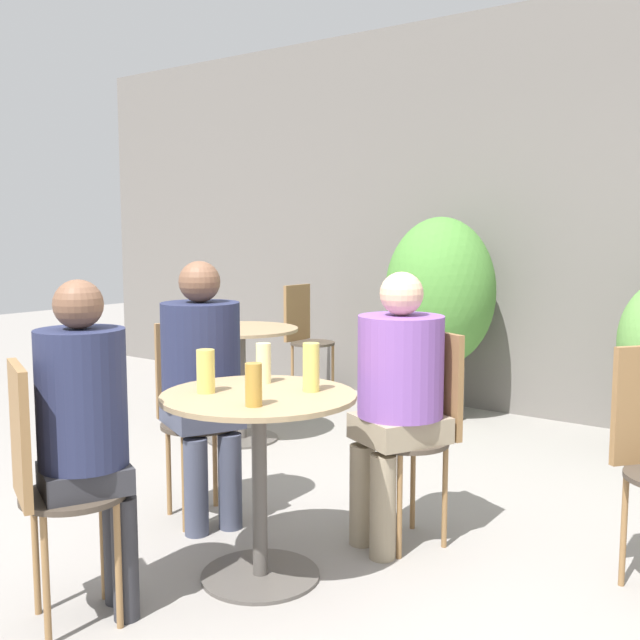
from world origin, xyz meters
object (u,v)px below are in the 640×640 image
object	(u,v)px
cafe_table_near	(259,445)
potted_plant_0	(440,300)
bistro_chair_2	(46,471)
seated_person_2	(87,418)
bistro_chair_0	(424,417)
seated_person_0	(397,386)
beer_glass_1	(206,371)
bistro_chair_1	(193,400)
seated_person_1	(202,370)
bistro_chair_4	(304,330)
beer_glass_2	(254,385)
cafe_table_far	(241,359)
beer_glass_3	(311,367)
beer_glass_0	(263,363)

from	to	relation	value
cafe_table_near	potted_plant_0	world-z (taller)	potted_plant_0
bistro_chair_2	seated_person_2	size ratio (longest dim) A/B	0.77
bistro_chair_0	bistro_chair_2	world-z (taller)	same
cafe_table_near	seated_person_0	world-z (taller)	seated_person_0
seated_person_2	beer_glass_1	xyz separation A→B (m)	(0.10, 0.48, 0.10)
bistro_chair_1	seated_person_1	distance (m)	0.22
bistro_chair_0	bistro_chair_4	world-z (taller)	same
cafe_table_near	beer_glass_2	size ratio (longest dim) A/B	4.87
cafe_table_far	bistro_chair_2	world-z (taller)	bistro_chair_2
bistro_chair_1	beer_glass_3	world-z (taller)	beer_glass_3
seated_person_2	beer_glass_3	bearing A→B (deg)	-93.94
beer_glass_3	potted_plant_0	world-z (taller)	potted_plant_0
bistro_chair_1	seated_person_2	size ratio (longest dim) A/B	0.77
bistro_chair_1	beer_glass_1	distance (m)	0.75
seated_person_2	beer_glass_0	size ratio (longest dim) A/B	7.26
cafe_table_far	potted_plant_0	distance (m)	1.54
bistro_chair_1	bistro_chair_2	world-z (taller)	same
beer_glass_0	bistro_chair_0	bearing A→B (deg)	50.27
bistro_chair_0	seated_person_1	bearing A→B (deg)	-129.27
cafe_table_near	bistro_chair_2	world-z (taller)	bistro_chair_2
beer_glass_3	potted_plant_0	xyz separation A→B (m)	(-0.77, 2.57, 0.04)
cafe_table_near	bistro_chair_1	xyz separation A→B (m)	(-0.72, 0.34, 0.02)
bistro_chair_4	beer_glass_2	xyz separation A→B (m)	(1.99, -2.87, 0.26)
bistro_chair_4	beer_glass_2	size ratio (longest dim) A/B	5.97
beer_glass_0	beer_glass_1	xyz separation A→B (m)	(-0.06, -0.28, 0.00)
cafe_table_near	beer_glass_2	bearing A→B (deg)	-53.60
cafe_table_far	beer_glass_3	size ratio (longest dim) A/B	3.90
bistro_chair_1	beer_glass_3	bearing A→B (deg)	-76.82
bistro_chair_2	beer_glass_0	distance (m)	0.95
cafe_table_near	beer_glass_3	xyz separation A→B (m)	(0.14, 0.16, 0.30)
seated_person_0	cafe_table_far	bearing A→B (deg)	178.31
cafe_table_far	beer_glass_1	distance (m)	2.00
bistro_chair_0	seated_person_2	size ratio (longest dim) A/B	0.77
cafe_table_near	potted_plant_0	bearing A→B (deg)	103.14
bistro_chair_2	bistro_chair_1	bearing A→B (deg)	-45.00
bistro_chair_4	seated_person_0	world-z (taller)	seated_person_0
seated_person_2	potted_plant_0	world-z (taller)	potted_plant_0
beer_glass_3	seated_person_1	bearing A→B (deg)	170.69
cafe_table_near	seated_person_1	xyz separation A→B (m)	(-0.59, 0.27, 0.19)
cafe_table_far	bistro_chair_4	xyz separation A→B (m)	(-0.46, 1.27, 0.02)
bistro_chair_0	seated_person_2	xyz separation A→B (m)	(-0.61, -1.31, 0.17)
cafe_table_far	beer_glass_2	size ratio (longest dim) A/B	4.77
seated_person_2	beer_glass_2	distance (m)	0.59
bistro_chair_1	bistro_chair_0	bearing A→B (deg)	-45.00
bistro_chair_0	seated_person_1	size ratio (longest dim) A/B	0.75
cafe_table_far	beer_glass_1	xyz separation A→B (m)	(1.23, -1.54, 0.29)
bistro_chair_0	seated_person_2	distance (m)	1.45
seated_person_1	beer_glass_0	size ratio (longest dim) A/B	7.43
bistro_chair_0	bistro_chair_4	distance (m)	2.97
bistro_chair_0	beer_glass_0	bearing A→B (deg)	-104.67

